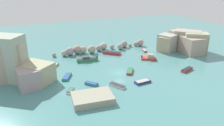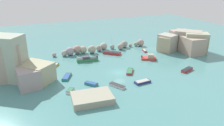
# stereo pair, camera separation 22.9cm
# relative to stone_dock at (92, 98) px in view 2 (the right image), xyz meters

# --- Properties ---
(cove_water) EXTENTS (160.00, 160.00, 0.00)m
(cove_water) POSITION_rel_stone_dock_xyz_m (11.24, 10.43, -0.68)
(cove_water) COLOR teal
(cove_water) RESTS_ON ground
(cliff_headland_left) EXTENTS (19.55, 21.38, 10.94)m
(cliff_headland_left) POSITION_rel_stone_dock_xyz_m (-14.70, 18.89, 3.39)
(cliff_headland_left) COLOR #A69887
(cliff_headland_left) RESTS_ON ground
(cliff_headland_right) EXTENTS (16.90, 18.63, 6.67)m
(cliff_headland_right) POSITION_rel_stone_dock_xyz_m (40.32, 19.17, 2.21)
(cliff_headland_right) COLOR #A2A488
(cliff_headland_right) RESTS_ON ground
(rock_breakwater) EXTENTS (33.20, 4.71, 2.79)m
(rock_breakwater) POSITION_rel_stone_dock_xyz_m (12.92, 29.81, 0.53)
(rock_breakwater) COLOR #A5938B
(rock_breakwater) RESTS_ON ground
(stone_dock) EXTENTS (8.65, 6.55, 1.36)m
(stone_dock) POSITION_rel_stone_dock_xyz_m (0.00, 0.00, 0.00)
(stone_dock) COLOR #9C9A85
(stone_dock) RESTS_ON ground
(channel_buoy) EXTENTS (0.47, 0.47, 0.47)m
(channel_buoy) POSITION_rel_stone_dock_xyz_m (17.32, 25.09, -0.45)
(channel_buoy) COLOR #E04C28
(channel_buoy) RESTS_ON cove_water
(moored_boat_0) EXTENTS (5.46, 5.25, 5.57)m
(moored_boat_0) POSITION_rel_stone_dock_xyz_m (15.64, 25.15, -0.25)
(moored_boat_0) COLOR red
(moored_boat_0) RESTS_ON cove_water
(moored_boat_1) EXTENTS (6.53, 2.54, 1.55)m
(moored_boat_1) POSITION_rel_stone_dock_xyz_m (6.16, 22.15, -0.09)
(moored_boat_1) COLOR #34844D
(moored_boat_1) RESTS_ON cove_water
(moored_boat_2) EXTENTS (4.25, 2.44, 0.67)m
(moored_boat_2) POSITION_rel_stone_dock_xyz_m (28.17, 4.05, -0.35)
(moored_boat_2) COLOR red
(moored_boat_2) RESTS_ON cove_water
(moored_boat_3) EXTENTS (2.91, 3.17, 0.55)m
(moored_boat_3) POSITION_rel_stone_dock_xyz_m (2.14, 6.77, -0.39)
(moored_boat_3) COLOR teal
(moored_boat_3) RESTS_ON cove_water
(moored_boat_4) EXTENTS (2.29, 2.54, 0.57)m
(moored_boat_4) POSITION_rel_stone_dock_xyz_m (-3.13, 5.44, -0.38)
(moored_boat_4) COLOR white
(moored_boat_4) RESTS_ON cove_water
(moored_boat_5) EXTENTS (3.46, 3.94, 0.54)m
(moored_boat_5) POSITION_rel_stone_dock_xyz_m (-3.83, 21.43, -0.40)
(moored_boat_5) COLOR yellow
(moored_boat_5) RESTS_ON cove_water
(moored_boat_6) EXTENTS (4.98, 4.22, 1.69)m
(moored_boat_6) POSITION_rel_stone_dock_xyz_m (23.99, 15.81, -0.06)
(moored_boat_6) COLOR #CC3A32
(moored_boat_6) RESTS_ON cove_water
(moored_boat_7) EXTENTS (3.96, 1.72, 0.59)m
(moored_boat_7) POSITION_rel_stone_dock_xyz_m (13.52, 2.78, -0.39)
(moored_boat_7) COLOR navy
(moored_boat_7) RESTS_ON cove_water
(moored_boat_8) EXTENTS (1.81, 3.23, 0.48)m
(moored_boat_8) POSITION_rel_stone_dock_xyz_m (27.07, 23.35, -0.43)
(moored_boat_8) COLOR #C62F3C
(moored_boat_8) RESTS_ON cove_water
(moored_boat_9) EXTENTS (3.51, 4.16, 0.54)m
(moored_boat_9) POSITION_rel_stone_dock_xyz_m (13.79, 9.46, -0.40)
(moored_boat_9) COLOR red
(moored_boat_9) RESTS_ON cove_water
(moored_boat_10) EXTENTS (2.92, 4.10, 0.52)m
(moored_boat_10) POSITION_rel_stone_dock_xyz_m (7.23, 3.51, -0.42)
(moored_boat_10) COLOR white
(moored_boat_10) RESTS_ON cove_water
(moored_boat_11) EXTENTS (3.30, 4.35, 0.54)m
(moored_boat_11) POSITION_rel_stone_dock_xyz_m (-2.13, 12.93, -0.40)
(moored_boat_11) COLOR teal
(moored_boat_11) RESTS_ON cove_water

